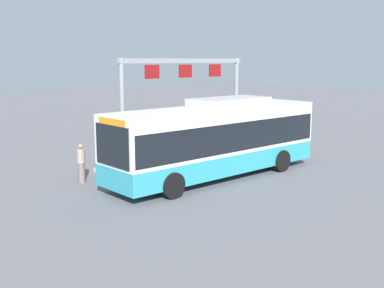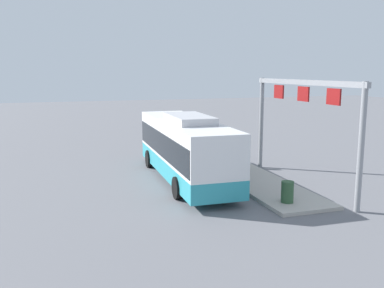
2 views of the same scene
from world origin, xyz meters
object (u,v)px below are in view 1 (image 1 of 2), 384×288
object	(u,v)px
bus_main	(217,137)
person_waiting_mid	(131,148)
person_waiting_near	(130,152)
person_boarding	(81,162)
trash_bin	(247,141)
person_waiting_far	(172,146)

from	to	relation	value
bus_main	person_waiting_mid	size ratio (longest dim) A/B	6.35
person_waiting_mid	person_waiting_near	bearing A→B (deg)	-5.26
person_waiting_near	person_waiting_mid	distance (m)	0.91
person_boarding	person_waiting_mid	world-z (taller)	person_waiting_mid
bus_main	person_waiting_near	xyz separation A→B (m)	(2.47, -2.98, -0.76)
trash_bin	person_waiting_near	bearing A→B (deg)	-1.38
person_waiting_near	person_waiting_far	world-z (taller)	same
person_boarding	bus_main	bearing A→B (deg)	88.76
bus_main	person_waiting_far	xyz separation A→B (m)	(0.19, -2.77, -0.76)
person_boarding	person_waiting_mid	size ratio (longest dim) A/B	1.00
person_boarding	trash_bin	xyz separation A→B (m)	(-10.17, 0.47, -0.28)
person_waiting_near	person_waiting_mid	bearing A→B (deg)	167.87
trash_bin	bus_main	bearing A→B (deg)	27.27
bus_main	person_waiting_far	size ratio (longest dim) A/B	6.35
person_boarding	person_waiting_near	size ratio (longest dim) A/B	1.00
person_waiting_far	person_boarding	bearing A→B (deg)	-75.61
bus_main	trash_bin	xyz separation A→B (m)	(-5.41, -2.79, -1.20)
person_waiting_mid	person_waiting_far	size ratio (longest dim) A/B	1.00
person_waiting_near	person_waiting_far	bearing A→B (deg)	111.54
person_waiting_near	trash_bin	world-z (taller)	person_waiting_near
bus_main	person_boarding	distance (m)	5.85
bus_main	person_waiting_far	world-z (taller)	bus_main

